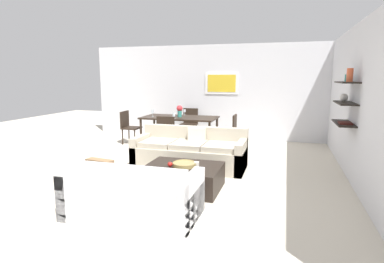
# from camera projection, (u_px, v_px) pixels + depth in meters

# --- Properties ---
(ground_plane) EXTENTS (18.00, 18.00, 0.00)m
(ground_plane) POSITION_uv_depth(u_px,v_px,m) (181.00, 171.00, 6.10)
(ground_plane) COLOR beige
(back_wall_unit) EXTENTS (8.40, 0.09, 2.70)m
(back_wall_unit) POSITION_uv_depth(u_px,v_px,m) (229.00, 92.00, 9.12)
(back_wall_unit) COLOR silver
(back_wall_unit) RESTS_ON ground
(right_wall_shelf_unit) EXTENTS (0.34, 8.20, 2.70)m
(right_wall_shelf_unit) POSITION_uv_depth(u_px,v_px,m) (353.00, 102.00, 5.58)
(right_wall_shelf_unit) COLOR silver
(right_wall_shelf_unit) RESTS_ON ground
(sofa_beige) EXTENTS (2.21, 0.90, 0.78)m
(sofa_beige) POSITION_uv_depth(u_px,v_px,m) (190.00, 153.00, 6.34)
(sofa_beige) COLOR #B2A893
(sofa_beige) RESTS_ON ground
(loveseat_white) EXTENTS (1.68, 0.90, 0.78)m
(loveseat_white) POSITION_uv_depth(u_px,v_px,m) (132.00, 195.00, 4.07)
(loveseat_white) COLOR white
(loveseat_white) RESTS_ON ground
(coffee_table) EXTENTS (1.21, 0.93, 0.38)m
(coffee_table) POSITION_uv_depth(u_px,v_px,m) (183.00, 177.00, 5.12)
(coffee_table) COLOR black
(coffee_table) RESTS_ON ground
(decorative_bowl) EXTENTS (0.38, 0.38, 0.07)m
(decorative_bowl) POSITION_uv_depth(u_px,v_px,m) (184.00, 164.00, 5.06)
(decorative_bowl) COLOR #99844C
(decorative_bowl) RESTS_ON coffee_table
(candle_jar) EXTENTS (0.09, 0.09, 0.07)m
(candle_jar) POSITION_uv_depth(u_px,v_px,m) (196.00, 164.00, 5.06)
(candle_jar) COLOR silver
(candle_jar) RESTS_ON coffee_table
(apple_on_coffee_table) EXTENTS (0.08, 0.08, 0.08)m
(apple_on_coffee_table) POSITION_uv_depth(u_px,v_px,m) (170.00, 164.00, 5.04)
(apple_on_coffee_table) COLOR red
(apple_on_coffee_table) RESTS_ON coffee_table
(dining_table) EXTENTS (1.95, 0.99, 0.75)m
(dining_table) POSITION_uv_depth(u_px,v_px,m) (180.00, 119.00, 8.34)
(dining_table) COLOR black
(dining_table) RESTS_ON ground
(dining_chair_foot) EXTENTS (0.44, 0.44, 0.88)m
(dining_chair_foot) POSITION_uv_depth(u_px,v_px,m) (167.00, 132.00, 7.52)
(dining_chair_foot) COLOR black
(dining_chair_foot) RESTS_ON ground
(dining_chair_left_near) EXTENTS (0.44, 0.44, 0.88)m
(dining_chair_left_near) POSITION_uv_depth(u_px,v_px,m) (129.00, 125.00, 8.55)
(dining_chair_left_near) COLOR black
(dining_chair_left_near) RESTS_ON ground
(dining_chair_right_near) EXTENTS (0.44, 0.44, 0.88)m
(dining_chair_right_near) POSITION_uv_depth(u_px,v_px,m) (230.00, 130.00, 7.78)
(dining_chair_right_near) COLOR black
(dining_chair_right_near) RESTS_ON ground
(dining_chair_head) EXTENTS (0.44, 0.44, 0.88)m
(dining_chair_head) POSITION_uv_depth(u_px,v_px,m) (190.00, 121.00, 9.23)
(dining_chair_head) COLOR black
(dining_chair_head) RESTS_ON ground
(wine_glass_head) EXTENTS (0.06, 0.06, 0.15)m
(wine_glass_head) POSITION_uv_depth(u_px,v_px,m) (185.00, 111.00, 8.73)
(wine_glass_head) COLOR silver
(wine_glass_head) RESTS_ON dining_table
(wine_glass_left_near) EXTENTS (0.07, 0.07, 0.18)m
(wine_glass_left_near) POSITION_uv_depth(u_px,v_px,m) (153.00, 112.00, 8.40)
(wine_glass_left_near) COLOR silver
(wine_glass_left_near) RESTS_ON dining_table
(wine_glass_foot) EXTENTS (0.07, 0.07, 0.16)m
(wine_glass_foot) POSITION_uv_depth(u_px,v_px,m) (174.00, 115.00, 7.90)
(wine_glass_foot) COLOR silver
(wine_glass_foot) RESTS_ON dining_table
(centerpiece_vase) EXTENTS (0.16, 0.16, 0.30)m
(centerpiece_vase) POSITION_uv_depth(u_px,v_px,m) (180.00, 110.00, 8.31)
(centerpiece_vase) COLOR teal
(centerpiece_vase) RESTS_ON dining_table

